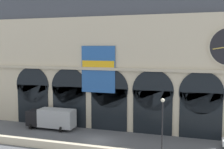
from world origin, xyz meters
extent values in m
plane|color=#54565B|center=(0.00, 0.00, 0.00)|extent=(200.00, 200.00, 0.00)
cube|color=beige|center=(0.00, -4.68, 0.49)|extent=(90.00, 0.70, 0.97)
cube|color=beige|center=(0.00, 7.13, 8.49)|extent=(40.57, 4.27, 16.99)
cube|color=#424751|center=(0.00, 7.43, 19.36)|extent=(40.57, 3.67, 4.74)
cube|color=black|center=(-13.09, 4.95, 3.17)|extent=(5.60, 0.20, 6.34)
cylinder|color=black|center=(-13.09, 4.95, 6.34)|extent=(5.89, 0.20, 5.89)
cube|color=black|center=(-6.54, 4.95, 3.17)|extent=(5.60, 0.20, 6.34)
cylinder|color=black|center=(-6.54, 4.95, 6.34)|extent=(5.89, 0.20, 5.89)
cube|color=black|center=(0.00, 4.95, 3.17)|extent=(5.60, 0.20, 6.34)
cylinder|color=black|center=(0.00, 4.95, 6.34)|extent=(5.89, 0.20, 5.89)
cube|color=black|center=(6.54, 4.95, 3.17)|extent=(5.60, 0.20, 6.34)
cylinder|color=black|center=(6.54, 4.95, 6.34)|extent=(5.89, 0.20, 5.89)
cube|color=black|center=(13.09, 4.95, 3.17)|extent=(5.60, 0.20, 6.34)
cylinder|color=black|center=(13.09, 4.95, 6.34)|extent=(5.89, 0.20, 5.89)
cube|color=gold|center=(15.38, 4.65, 12.37)|extent=(2.06, 0.04, 0.45)
cube|color=#2659A5|center=(-1.64, 4.83, 9.16)|extent=(5.27, 0.12, 6.96)
cube|color=yellow|center=(-1.64, 4.75, 9.89)|extent=(5.06, 0.04, 1.13)
cube|color=#C0B49A|center=(0.00, 4.85, 9.26)|extent=(40.57, 0.50, 0.44)
cube|color=black|center=(-11.38, 2.88, 1.57)|extent=(2.00, 2.30, 2.30)
cube|color=#ADB2B7|center=(-7.63, 2.88, 1.77)|extent=(5.50, 2.30, 2.70)
cylinder|color=black|center=(-11.48, 1.84, 0.42)|extent=(0.28, 0.84, 0.84)
cylinder|color=black|center=(-11.48, 3.91, 0.42)|extent=(0.28, 0.84, 0.84)
cylinder|color=black|center=(-6.38, 1.84, 0.42)|extent=(0.28, 0.84, 0.84)
cylinder|color=black|center=(-6.38, 3.91, 0.42)|extent=(0.28, 0.84, 0.84)
cylinder|color=black|center=(9.09, -3.88, 3.25)|extent=(0.16, 0.16, 6.50)
sphere|color=#F2EDCC|center=(9.09, -3.88, 6.68)|extent=(0.44, 0.44, 0.44)
camera|label=1|loc=(13.00, -34.59, 12.45)|focal=45.41mm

